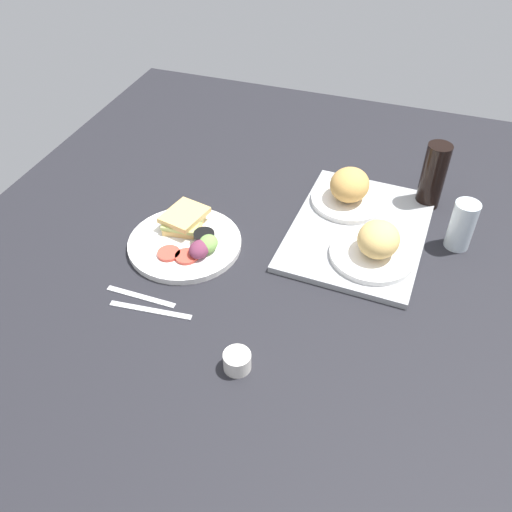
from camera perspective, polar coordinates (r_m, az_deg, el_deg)
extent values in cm
cube|color=black|center=(134.15, -0.93, -0.93)|extent=(190.00, 150.00, 3.00)
cube|color=#9EA0A3|center=(143.11, 10.66, 2.65)|extent=(46.51, 35.10, 1.60)
cylinder|color=white|center=(150.61, 9.61, 5.77)|extent=(20.07, 20.07, 1.40)
ellipsoid|color=tan|center=(148.12, 9.74, 7.34)|extent=(12.05, 10.41, 8.21)
cylinder|color=white|center=(134.16, 12.00, 0.14)|extent=(20.45, 20.45, 1.40)
ellipsoid|color=#DBB266|center=(131.61, 12.66, 1.73)|extent=(11.52, 9.95, 7.85)
cylinder|color=white|center=(138.11, -7.36, 1.42)|extent=(28.28, 28.28, 1.60)
cube|color=#DBB266|center=(141.97, -7.39, 3.50)|extent=(12.26, 10.59, 1.40)
cube|color=#B2C66B|center=(141.24, -7.43, 3.88)|extent=(11.68, 9.84, 1.00)
cube|color=#DBB266|center=(140.51, -7.47, 4.27)|extent=(12.68, 11.16, 1.40)
cylinder|color=#D14738|center=(133.68, -9.08, 0.27)|extent=(5.60, 5.60, 0.80)
cylinder|color=#D14738|center=(132.25, -7.25, -0.04)|extent=(5.60, 5.60, 0.80)
cylinder|color=black|center=(135.37, -5.42, 1.91)|extent=(5.20, 5.20, 3.00)
cylinder|color=#EFEACC|center=(134.66, -5.45, 2.27)|extent=(4.26, 4.26, 0.60)
ellipsoid|color=#729E4C|center=(133.10, -5.06, 1.29)|extent=(6.00, 4.80, 3.60)
ellipsoid|color=#6B2D47|center=(131.75, -5.94, 0.71)|extent=(6.00, 4.80, 3.60)
cylinder|color=silver|center=(142.41, 20.69, 3.02)|extent=(6.09, 6.09, 12.87)
cylinder|color=black|center=(153.07, 17.99, 7.95)|extent=(6.40, 6.40, 18.33)
cylinder|color=silver|center=(110.11, -1.98, -10.90)|extent=(5.60, 5.60, 4.00)
cube|color=#B7B7BC|center=(126.77, -11.92, -4.14)|extent=(1.64, 17.02, 0.50)
cube|color=#B7B7BC|center=(123.44, -10.95, -5.54)|extent=(3.28, 19.05, 0.50)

